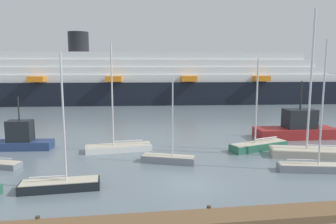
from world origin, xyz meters
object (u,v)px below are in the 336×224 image
sailboat_0 (168,158)px  fishing_boat_0 (19,139)px  sailboat_5 (259,145)px  fishing_boat_1 (296,128)px  channel_buoy_0 (287,127)px  cruise_ship (151,80)px  sailboat_7 (313,165)px  sailboat_3 (60,183)px  sailboat_2 (119,146)px  sailboat_1 (313,151)px

sailboat_0 → fishing_boat_0: sailboat_0 is taller
sailboat_5 → fishing_boat_1: size_ratio=0.97×
sailboat_5 → channel_buoy_0: 11.31m
cruise_ship → fishing_boat_0: bearing=-109.0°
sailboat_7 → fishing_boat_1: size_ratio=1.11×
sailboat_0 → sailboat_7: size_ratio=0.73×
sailboat_3 → cruise_ship: size_ratio=0.10×
sailboat_3 → fishing_boat_1: size_ratio=0.99×
channel_buoy_0 → cruise_ship: (-14.52, 32.73, 4.46)m
sailboat_2 → sailboat_7: size_ratio=1.01×
sailboat_0 → fishing_boat_0: (-13.81, 6.31, 0.58)m
sailboat_7 → channel_buoy_0: sailboat_7 is taller
sailboat_2 → sailboat_3: bearing=62.5°
sailboat_3 → sailboat_7: size_ratio=0.89×
sailboat_1 → sailboat_7: (-2.29, -3.60, -0.08)m
sailboat_0 → channel_buoy_0: size_ratio=4.99×
sailboat_1 → fishing_boat_1: bearing=-93.2°
sailboat_1 → fishing_boat_0: (-26.76, 6.40, 0.40)m
channel_buoy_0 → sailboat_1: bearing=-107.7°
fishing_boat_1 → sailboat_7: bearing=-112.9°
sailboat_7 → fishing_boat_0: (-24.47, 10.00, 0.48)m
sailboat_2 → cruise_ship: size_ratio=0.12×
sailboat_3 → cruise_ship: bearing=75.4°
channel_buoy_0 → sailboat_7: bearing=-111.5°
fishing_boat_1 → cruise_ship: bearing=110.8°
sailboat_1 → fishing_boat_1: 7.76m
sailboat_2 → cruise_ship: 40.63m
sailboat_2 → channel_buoy_0: size_ratio=6.92×
fishing_boat_0 → sailboat_0: bearing=-19.8°
fishing_boat_0 → sailboat_1: bearing=-8.7°
sailboat_2 → sailboat_5: 13.48m
sailboat_1 → sailboat_3: sailboat_1 is taller
fishing_boat_1 → sailboat_5: bearing=-144.9°
sailboat_1 → sailboat_3: (-20.75, -4.75, -0.14)m
sailboat_1 → channel_buoy_0: sailboat_1 is taller
sailboat_0 → channel_buoy_0: (16.64, 11.50, -0.01)m
fishing_boat_0 → sailboat_3: bearing=-56.9°
sailboat_2 → fishing_boat_1: sailboat_2 is taller
sailboat_1 → sailboat_5: (-3.73, 3.06, -0.10)m
sailboat_3 → channel_buoy_0: (24.44, 16.34, -0.05)m
sailboat_5 → fishing_boat_1: sailboat_5 is taller
sailboat_5 → cruise_ship: (-7.09, 41.27, 4.37)m
channel_buoy_0 → cruise_ship: bearing=113.9°
cruise_ship → sailboat_5: bearing=-76.5°
sailboat_2 → sailboat_3: 9.86m
channel_buoy_0 → cruise_ship: size_ratio=0.02×
sailboat_7 → cruise_ship: cruise_ship is taller
sailboat_3 → fishing_boat_0: size_ratio=1.32×
sailboat_5 → channel_buoy_0: sailboat_5 is taller
sailboat_0 → cruise_ship: size_ratio=0.08×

